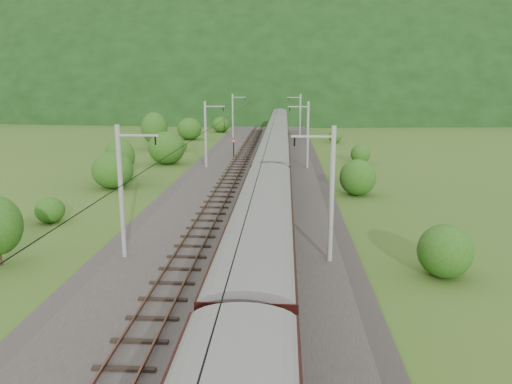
{
  "coord_description": "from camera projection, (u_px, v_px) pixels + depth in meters",
  "views": [
    {
      "loc": [
        3.45,
        -28.26,
        10.82
      ],
      "look_at": [
        1.34,
        8.13,
        2.6
      ],
      "focal_mm": 35.0,
      "sensor_mm": 36.0,
      "label": 1
    }
  ],
  "objects": [
    {
      "name": "ground",
      "position": [
        226.0,
        263.0,
        30.09
      ],
      "size": [
        600.0,
        600.0,
        0.0
      ],
      "primitive_type": "plane",
      "color": "#34561B",
      "rests_on": "ground"
    },
    {
      "name": "railbed",
      "position": [
        241.0,
        217.0,
        39.8
      ],
      "size": [
        14.0,
        220.0,
        0.3
      ],
      "primitive_type": "cube",
      "color": "#38332D",
      "rests_on": "ground"
    },
    {
      "name": "track_left",
      "position": [
        211.0,
        213.0,
        39.89
      ],
      "size": [
        2.4,
        220.0,
        0.27
      ],
      "color": "brown",
      "rests_on": "railbed"
    },
    {
      "name": "track_right",
      "position": [
        271.0,
        214.0,
        39.62
      ],
      "size": [
        2.4,
        220.0,
        0.27
      ],
      "color": "brown",
      "rests_on": "railbed"
    },
    {
      "name": "catenary_left",
      "position": [
        206.0,
        133.0,
        60.61
      ],
      "size": [
        2.54,
        192.28,
        8.0
      ],
      "color": "gray",
      "rests_on": "railbed"
    },
    {
      "name": "catenary_right",
      "position": [
        307.0,
        134.0,
        59.92
      ],
      "size": [
        2.54,
        192.28,
        8.0
      ],
      "color": "gray",
      "rests_on": "railbed"
    },
    {
      "name": "overhead_wires",
      "position": [
        240.0,
        129.0,
        38.27
      ],
      "size": [
        4.83,
        198.0,
        0.03
      ],
      "color": "black",
      "rests_on": "ground"
    },
    {
      "name": "mountain_main",
      "position": [
        279.0,
        99.0,
        283.3
      ],
      "size": [
        504.0,
        360.0,
        244.0
      ],
      "primitive_type": "ellipsoid",
      "color": "black",
      "rests_on": "ground"
    },
    {
      "name": "mountain_ridge",
      "position": [
        98.0,
        97.0,
        329.03
      ],
      "size": [
        336.0,
        280.0,
        132.0
      ],
      "primitive_type": "ellipsoid",
      "color": "black",
      "rests_on": "ground"
    },
    {
      "name": "train",
      "position": [
        274.0,
        157.0,
        47.71
      ],
      "size": [
        3.08,
        169.8,
        5.36
      ],
      "color": "black",
      "rests_on": "ground"
    },
    {
      "name": "hazard_post_near",
      "position": [
        263.0,
        137.0,
        87.49
      ],
      "size": [
        0.16,
        0.16,
        1.48
      ],
      "primitive_type": "cylinder",
      "color": "red",
      "rests_on": "railbed"
    },
    {
      "name": "hazard_post_far",
      "position": [
        268.0,
        132.0,
        95.71
      ],
      "size": [
        0.15,
        0.15,
        1.45
      ],
      "primitive_type": "cylinder",
      "color": "red",
      "rests_on": "railbed"
    },
    {
      "name": "signal",
      "position": [
        234.0,
        147.0,
        69.01
      ],
      "size": [
        0.26,
        0.26,
        2.39
      ],
      "color": "black",
      "rests_on": "railbed"
    },
    {
      "name": "vegetation_left",
      "position": [
        112.0,
        167.0,
        50.28
      ],
      "size": [
        12.16,
        142.71,
        5.87
      ],
      "color": "#254913",
      "rests_on": "ground"
    },
    {
      "name": "vegetation_right",
      "position": [
        426.0,
        247.0,
        28.72
      ],
      "size": [
        6.0,
        104.97,
        3.13
      ],
      "color": "#254913",
      "rests_on": "ground"
    }
  ]
}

